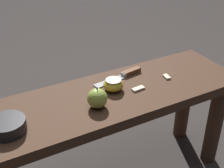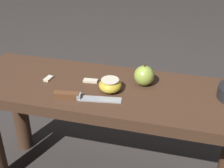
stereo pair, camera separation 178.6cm
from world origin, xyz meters
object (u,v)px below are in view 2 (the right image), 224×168
(apple_whole, at_px, (144,76))
(wooden_bench, at_px, (112,112))
(apple_cut, at_px, (111,85))
(knife, at_px, (77,96))

(apple_whole, bearing_deg, wooden_bench, 26.73)
(apple_whole, xyz_separation_m, apple_cut, (0.10, 0.07, -0.01))
(apple_whole, height_order, apple_cut, apple_whole)
(wooden_bench, height_order, knife, knife)
(knife, bearing_deg, apple_whole, 27.97)
(wooden_bench, xyz_separation_m, knife, (0.09, 0.09, 0.11))
(knife, bearing_deg, apple_cut, 28.54)
(knife, xyz_separation_m, apple_whole, (-0.20, -0.14, 0.03))
(knife, bearing_deg, wooden_bench, 36.29)
(apple_cut, bearing_deg, knife, 36.74)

